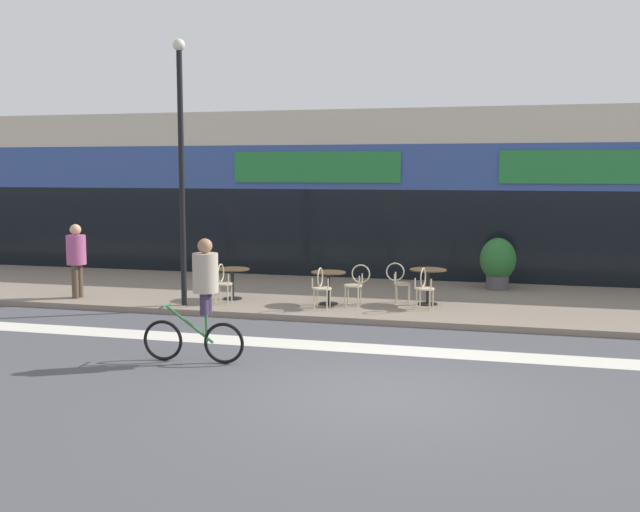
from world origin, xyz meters
TOP-DOWN VIEW (x-y plane):
  - ground_plane at (0.00, 0.00)m, footprint 120.00×120.00m
  - sidewalk_slab at (0.00, 7.25)m, footprint 40.00×5.50m
  - storefront_facade at (0.00, 11.96)m, footprint 40.00×4.06m
  - bike_lane_stripe at (0.00, 2.57)m, footprint 36.00×0.70m
  - bistro_table_0 at (-4.49, 5.98)m, footprint 0.77×0.77m
  - bistro_table_1 at (-2.22, 5.90)m, footprint 0.76×0.76m
  - bistro_table_2 at (-0.11, 6.41)m, footprint 0.79×0.79m
  - cafe_chair_0_near at (-4.48, 5.35)m, footprint 0.42×0.59m
  - cafe_chair_1_near at (-2.22, 5.28)m, footprint 0.40×0.57m
  - cafe_chair_1_side at (-1.59, 5.90)m, footprint 0.58×0.41m
  - cafe_chair_2_near at (-0.12, 5.79)m, footprint 0.45×0.60m
  - cafe_chair_2_side at (-0.73, 6.41)m, footprint 0.59×0.43m
  - planter_pot at (1.32, 8.95)m, footprint 0.88×0.88m
  - lamp_post at (-5.23, 5.01)m, footprint 0.26×0.26m
  - cyclist_0 at (-3.06, 1.00)m, footprint 1.68×0.49m
  - pedestrian_near_end at (-8.01, 5.25)m, footprint 0.46×0.46m

SIDE VIEW (x-z plane):
  - ground_plane at x=0.00m, z-range 0.00..0.00m
  - bike_lane_stripe at x=0.00m, z-range 0.00..0.01m
  - sidewalk_slab at x=0.00m, z-range 0.00..0.12m
  - bistro_table_0 at x=-4.49m, z-range 0.28..0.98m
  - bistro_table_1 at x=-2.22m, z-range 0.28..0.99m
  - cafe_chair_0_near at x=-4.48m, z-range 0.19..1.09m
  - cafe_chair_1_near at x=-2.22m, z-range 0.19..1.09m
  - cafe_chair_1_side at x=-1.59m, z-range 0.19..1.09m
  - cafe_chair_2_near at x=-0.12m, z-range 0.19..1.09m
  - cafe_chair_2_side at x=-0.73m, z-range 0.19..1.09m
  - bistro_table_2 at x=-0.11m, z-range 0.29..1.07m
  - planter_pot at x=1.32m, z-range 0.16..1.43m
  - pedestrian_near_end at x=-8.01m, z-range 0.28..1.98m
  - cyclist_0 at x=-3.06m, z-range 0.14..2.12m
  - storefront_facade at x=0.00m, z-range 0.00..4.66m
  - lamp_post at x=-5.23m, z-range 0.53..6.19m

